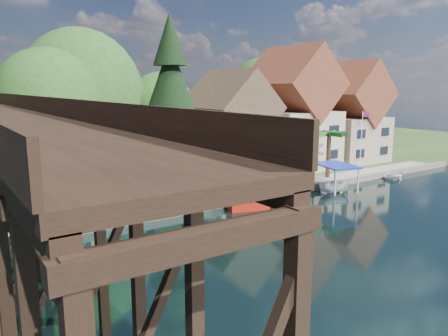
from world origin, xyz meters
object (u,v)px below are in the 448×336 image
Objects in this scene: palm_tree at (329,135)px; boat_canopy at (335,181)px; tugboat at (248,200)px; boat_white_b at (395,174)px; flagpole at (362,133)px; boat_white_a at (271,197)px; house_center at (292,116)px; shed at (53,164)px; house_right at (347,119)px; conifer at (171,111)px; house_left at (230,132)px; boat_yellow at (334,185)px.

boat_canopy is at bearing -128.92° from palm_tree.
boat_white_b is at bearing 2.00° from tugboat.
boat_white_a is (-17.53, -4.54, -4.05)m from flagpole.
house_center is at bearing 142.41° from flagpole.
shed is at bearing 90.52° from boat_white_a.
house_right is 5.29m from flagpole.
conifer is at bearing 126.14° from tugboat.
house_right is (18.00, 0.00, 0.64)m from house_left.
boat_white_a is at bearing 78.76° from boat_white_b.
flagpole is 1.50× the size of boat_white_a.
house_left is at bearing -180.00° from house_right.
house_left is at bearing 117.13° from boat_canopy.
boat_white_a is at bearing 10.95° from tugboat.
boat_yellow is 10.31m from boat_white_b.
palm_tree is at bearing -99.84° from house_center.
house_right reaches higher than house_left.
shed is 17.89m from boat_white_a.
house_left is 2.29× the size of boat_canopy.
house_right is 1.91× the size of flagpole.
tugboat is 1.64× the size of boat_yellow.
boat_canopy is (-12.99, -9.78, -4.62)m from house_right.
palm_tree is 1.36× the size of tugboat.
house_left reaches higher than boat_white_b.
boat_yellow is (23.41, -7.79, -3.23)m from shed.
shed is at bearing -175.76° from house_center.
house_left is at bearing 141.12° from palm_tree.
tugboat is at bearing -117.29° from house_left.
palm_tree reaches higher than boat_white_a.
shed is 1.55× the size of palm_tree.
tugboat is at bearing -53.86° from conifer.
boat_yellow is at bearing -18.40° from shed.
conifer is 6.73× the size of boat_yellow.
house_right reaches higher than boat_canopy.
house_center is 7.07m from palm_tree.
house_left is 18.62m from boat_white_b.
house_center is 9.04m from house_right.
boat_white_b is (0.28, -4.36, -4.13)m from flagpole.
tugboat is 1.04× the size of boat_white_b.
shed is at bearing 164.23° from conifer.
house_center is 8.33m from flagpole.
house_center is at bearing 68.80° from boat_canopy.
house_right is 3.36× the size of tugboat.
flagpole reaches higher than palm_tree.
palm_tree is (-1.18, -6.81, -1.50)m from house_center.
house_right is at bearing 59.92° from flagpole.
house_center is at bearing 4.24° from shed.
boat_canopy is (9.93, -0.26, 0.44)m from tugboat.
house_center is 27.20m from shed.
shed reaches higher than boat_yellow.
boat_yellow is (-2.41, -2.98, -4.32)m from palm_tree.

